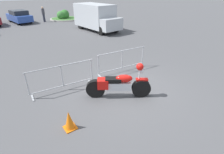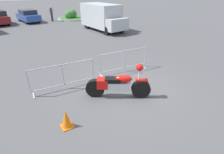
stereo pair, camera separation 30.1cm
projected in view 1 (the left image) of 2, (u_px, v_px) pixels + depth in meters
name	position (u px, v px, depth m)	size (l,w,h in m)	color
ground_plane	(125.00, 89.00, 7.00)	(120.00, 120.00, 0.00)	#4C4C4F
motorcycle	(118.00, 85.00, 6.32)	(2.05, 1.51, 1.34)	black
crowd_barrier_near	(62.00, 78.00, 6.70)	(2.57, 0.67, 1.07)	#9EA0A5
crowd_barrier_far	(122.00, 61.00, 8.24)	(2.57, 0.67, 1.07)	#9EA0A5
delivery_van	(96.00, 17.00, 16.11)	(2.31, 5.13, 2.31)	#B2B7BC
parked_car_blue	(19.00, 16.00, 19.84)	(2.17, 4.21, 1.37)	#284799
pedestrian	(43.00, 14.00, 20.22)	(0.44, 0.44, 1.69)	#262838
planter_island	(64.00, 16.00, 22.03)	(3.68, 3.68, 1.17)	#ADA89E
traffic_cone	(69.00, 120.00, 4.95)	(0.34, 0.34, 0.59)	orange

